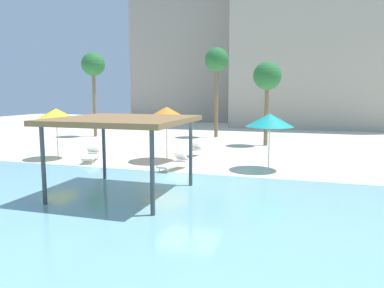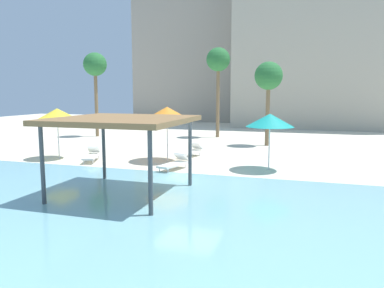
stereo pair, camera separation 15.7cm
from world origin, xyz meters
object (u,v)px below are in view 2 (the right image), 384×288
(lounge_chair_2, at_px, (92,155))
(palm_tree_0, at_px, (95,67))
(beach_umbrella_yellow_2, at_px, (57,114))
(beach_umbrella_teal_3, at_px, (270,120))
(palm_tree_1, at_px, (269,78))
(palm_tree_3, at_px, (218,62))
(beach_umbrella_orange_1, at_px, (167,113))
(lounge_chair_1, at_px, (191,151))
(shade_pavilion, at_px, (122,122))
(lounge_chair_4, at_px, (175,163))

(lounge_chair_2, relative_size, palm_tree_0, 0.29)
(beach_umbrella_yellow_2, relative_size, beach_umbrella_teal_3, 1.04)
(beach_umbrella_yellow_2, bearing_deg, palm_tree_0, 110.42)
(palm_tree_1, bearing_deg, lounge_chair_2, -133.01)
(beach_umbrella_teal_3, height_order, palm_tree_1, palm_tree_1)
(beach_umbrella_teal_3, bearing_deg, beach_umbrella_yellow_2, -178.37)
(palm_tree_3, bearing_deg, beach_umbrella_orange_1, -89.86)
(beach_umbrella_teal_3, height_order, lounge_chair_2, beach_umbrella_teal_3)
(lounge_chair_1, bearing_deg, shade_pavilion, 14.90)
(beach_umbrella_orange_1, bearing_deg, palm_tree_3, 90.14)
(palm_tree_3, bearing_deg, lounge_chair_2, -106.74)
(shade_pavilion, bearing_deg, lounge_chair_2, 131.01)
(shade_pavilion, relative_size, beach_umbrella_orange_1, 1.55)
(beach_umbrella_orange_1, height_order, lounge_chair_1, beach_umbrella_orange_1)
(palm_tree_0, height_order, palm_tree_1, palm_tree_0)
(lounge_chair_2, height_order, palm_tree_1, palm_tree_1)
(shade_pavilion, xyz_separation_m, lounge_chair_2, (-4.79, 5.51, -2.28))
(lounge_chair_2, height_order, palm_tree_3, palm_tree_3)
(beach_umbrella_teal_3, distance_m, palm_tree_0, 18.33)
(beach_umbrella_yellow_2, bearing_deg, shade_pavilion, -39.15)
(beach_umbrella_yellow_2, bearing_deg, beach_umbrella_orange_1, 10.14)
(beach_umbrella_orange_1, distance_m, beach_umbrella_teal_3, 5.48)
(shade_pavilion, bearing_deg, palm_tree_3, 93.10)
(palm_tree_1, bearing_deg, palm_tree_3, 139.16)
(beach_umbrella_teal_3, xyz_separation_m, palm_tree_1, (-1.02, 8.33, 2.28))
(shade_pavilion, xyz_separation_m, lounge_chair_4, (0.21, 4.73, -2.28))
(shade_pavilion, height_order, beach_umbrella_orange_1, beach_umbrella_orange_1)
(lounge_chair_2, bearing_deg, beach_umbrella_teal_3, 72.74)
(palm_tree_0, bearing_deg, shade_pavilion, -55.68)
(beach_umbrella_teal_3, xyz_separation_m, palm_tree_3, (-5.45, 12.16, 3.70))
(lounge_chair_4, height_order, palm_tree_1, palm_tree_1)
(lounge_chair_1, xyz_separation_m, palm_tree_1, (3.58, 5.93, 4.30))
(palm_tree_0, bearing_deg, beach_umbrella_orange_1, -42.45)
(beach_umbrella_yellow_2, height_order, beach_umbrella_teal_3, beach_umbrella_yellow_2)
(lounge_chair_2, bearing_deg, palm_tree_3, 142.88)
(palm_tree_0, distance_m, palm_tree_1, 14.27)
(palm_tree_0, xyz_separation_m, palm_tree_1, (14.16, -1.35, -1.10))
(palm_tree_3, bearing_deg, beach_umbrella_yellow_2, -115.69)
(lounge_chair_1, height_order, palm_tree_3, palm_tree_3)
(beach_umbrella_orange_1, bearing_deg, lounge_chair_4, -60.29)
(lounge_chair_4, bearing_deg, beach_umbrella_orange_1, -136.22)
(beach_umbrella_teal_3, xyz_separation_m, lounge_chair_4, (-4.26, -1.29, -2.02))
(shade_pavilion, distance_m, palm_tree_0, 19.26)
(beach_umbrella_teal_3, height_order, lounge_chair_4, beach_umbrella_teal_3)
(shade_pavilion, relative_size, lounge_chair_1, 2.26)
(lounge_chair_4, bearing_deg, shade_pavilion, 11.50)
(palm_tree_0, relative_size, palm_tree_3, 0.95)
(beach_umbrella_yellow_2, bearing_deg, lounge_chair_4, -7.63)
(shade_pavilion, distance_m, beach_umbrella_teal_3, 7.50)
(lounge_chair_4, relative_size, palm_tree_1, 0.35)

